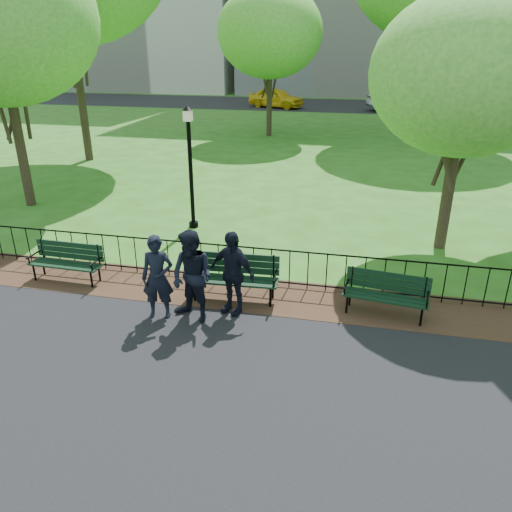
% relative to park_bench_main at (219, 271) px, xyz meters
% --- Properties ---
extents(ground, '(120.00, 120.00, 0.00)m').
position_rel_park_bench_main_xyz_m(ground, '(-0.05, -1.21, -0.63)').
color(ground, '#315D18').
extents(asphalt_path, '(60.00, 9.20, 0.01)m').
position_rel_park_bench_main_xyz_m(asphalt_path, '(-0.05, -4.61, -0.62)').
color(asphalt_path, black).
rests_on(asphalt_path, ground).
extents(dirt_strip, '(60.00, 1.60, 0.01)m').
position_rel_park_bench_main_xyz_m(dirt_strip, '(-0.05, 0.29, -0.61)').
color(dirt_strip, '#312114').
rests_on(dirt_strip, ground).
extents(far_street, '(70.00, 9.00, 0.01)m').
position_rel_park_bench_main_xyz_m(far_street, '(-0.05, 33.79, -0.62)').
color(far_street, black).
rests_on(far_street, ground).
extents(iron_fence, '(24.06, 0.06, 1.00)m').
position_rel_park_bench_main_xyz_m(iron_fence, '(-0.05, 0.79, -0.13)').
color(iron_fence, black).
rests_on(iron_fence, ground).
extents(park_bench_main, '(1.95, 0.67, 1.04)m').
position_rel_park_bench_main_xyz_m(park_bench_main, '(0.00, 0.00, 0.00)').
color(park_bench_main, black).
rests_on(park_bench_main, ground).
extents(park_bench_left_a, '(1.66, 0.56, 0.94)m').
position_rel_park_bench_main_xyz_m(park_bench_left_a, '(-3.58, 0.12, -0.09)').
color(park_bench_left_a, black).
rests_on(park_bench_left_a, ground).
extents(park_bench_right_a, '(1.68, 0.72, 0.93)m').
position_rel_park_bench_main_xyz_m(park_bench_right_a, '(3.37, 0.09, -0.10)').
color(park_bench_right_a, black).
rests_on(park_bench_right_a, ground).
extents(lamppost, '(0.31, 0.31, 3.41)m').
position_rel_park_bench_main_xyz_m(lamppost, '(-1.98, 4.02, 1.23)').
color(lamppost, black).
rests_on(lamppost, ground).
extents(tree_near_e, '(4.43, 4.43, 6.18)m').
position_rel_park_bench_main_xyz_m(tree_near_e, '(4.84, 3.96, 3.66)').
color(tree_near_e, '#2D2116').
rests_on(tree_near_e, ground).
extents(tree_far_c, '(5.52, 5.52, 7.69)m').
position_rel_park_bench_main_xyz_m(tree_far_c, '(-2.71, 19.04, 4.71)').
color(tree_far_c, '#2D2116').
rests_on(tree_far_c, ground).
extents(person_left, '(0.68, 0.52, 1.68)m').
position_rel_park_bench_main_xyz_m(person_left, '(-0.93, -0.98, 0.22)').
color(person_left, black).
rests_on(person_left, asphalt_path).
extents(person_mid, '(0.99, 0.76, 1.81)m').
position_rel_park_bench_main_xyz_m(person_mid, '(-0.25, -0.94, 0.29)').
color(person_mid, black).
rests_on(person_mid, asphalt_path).
extents(person_right, '(1.08, 0.75, 1.71)m').
position_rel_park_bench_main_xyz_m(person_right, '(0.40, -0.48, 0.24)').
color(person_right, black).
rests_on(person_right, asphalt_path).
extents(taxi, '(4.74, 3.14, 1.50)m').
position_rel_park_bench_main_xyz_m(taxi, '(-4.57, 31.33, 0.13)').
color(taxi, yellow).
rests_on(taxi, far_street).
extents(sedan_silver, '(5.32, 3.22, 1.66)m').
position_rel_park_bench_main_xyz_m(sedan_silver, '(5.02, 31.41, 0.21)').
color(sedan_silver, '#9FA2A7').
rests_on(sedan_silver, far_street).
extents(sedan_dark, '(4.96, 2.47, 1.38)m').
position_rel_park_bench_main_xyz_m(sedan_dark, '(5.69, 31.80, 0.08)').
color(sedan_dark, black).
rests_on(sedan_dark, far_street).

